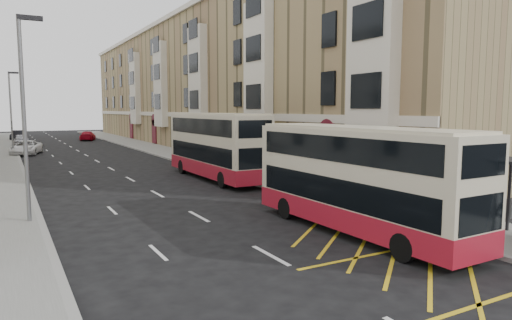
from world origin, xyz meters
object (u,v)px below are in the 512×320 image
double_decker_front (357,179)px  car_dark (18,135)px  double_decker_rear (216,146)px  car_silver (22,140)px  pedestrian_far (479,218)px  street_lamp_far (11,109)px  white_van (26,148)px  street_lamp_near (25,107)px  car_red (88,136)px

double_decker_front → car_dark: size_ratio=2.23×
double_decker_rear → car_silver: 37.99m
double_decker_front → pedestrian_far: double_decker_front is taller
street_lamp_far → car_silver: size_ratio=1.81×
white_van → street_lamp_near: bearing=-77.5°
pedestrian_far → car_red: (-2.61, 61.85, -0.35)m
street_lamp_far → car_red: (10.09, 21.17, -3.96)m
double_decker_rear → car_red: bearing=91.8°
double_decker_rear → car_dark: double_decker_rear is taller
car_dark → white_van: bearing=-77.5°
car_red → street_lamp_near: bearing=94.6°
pedestrian_far → car_silver: bearing=-52.8°
street_lamp_near → car_silver: size_ratio=1.81×
white_van → double_decker_rear: bearing=-52.5°
street_lamp_near → street_lamp_far: bearing=90.0°
double_decker_rear → pedestrian_far: bearing=-85.5°
car_silver → car_dark: car_silver is taller
double_decker_front → white_van: size_ratio=1.93×
pedestrian_far → car_red: size_ratio=0.38×
street_lamp_far → pedestrian_far: street_lamp_far is taller
white_van → car_dark: (0.00, 25.20, 0.02)m
street_lamp_near → double_decker_rear: size_ratio=0.74×
street_lamp_far → double_decker_front: street_lamp_far is taller
street_lamp_far → pedestrian_far: 42.77m
double_decker_rear → car_red: double_decker_rear is taller
street_lamp_near → car_silver: (1.15, 43.95, -3.88)m
street_lamp_near → double_decker_rear: street_lamp_near is taller
car_silver → car_dark: (0.00, 12.81, -0.02)m
double_decker_rear → car_dark: bearing=101.9°
street_lamp_near → car_dark: 56.91m
street_lamp_near → white_van: (1.15, 31.56, -3.92)m
street_lamp_near → car_silver: street_lamp_near is taller
street_lamp_far → car_red: 23.78m
car_red → car_silver: bearing=54.6°
car_silver → car_dark: bearing=91.4°
street_lamp_near → car_dark: bearing=88.8°
street_lamp_near → car_dark: street_lamp_near is taller
street_lamp_near → car_red: street_lamp_near is taller
double_decker_rear → double_decker_front: bearing=-93.3°
pedestrian_far → white_van: 43.79m
double_decker_rear → car_dark: 50.44m
car_silver → pedestrian_far: bearing=-76.7°
double_decker_front → white_van: (-9.32, 38.84, -1.29)m
double_decker_front → car_silver: bearing=99.3°
street_lamp_far → street_lamp_near: bearing=-90.0°
double_decker_front → pedestrian_far: 4.18m
car_dark → street_lamp_far: bearing=-79.9°
street_lamp_near → double_decker_rear: 13.76m
street_lamp_near → double_decker_rear: (11.35, 7.39, -2.44)m
street_lamp_near → double_decker_front: bearing=-34.8°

